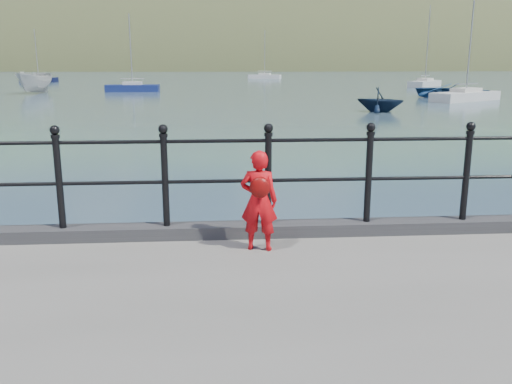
{
  "coord_description": "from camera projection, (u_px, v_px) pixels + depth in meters",
  "views": [
    {
      "loc": [
        0.0,
        -6.33,
        3.04
      ],
      "look_at": [
        0.45,
        -0.2,
        1.55
      ],
      "focal_mm": 38.0,
      "sensor_mm": 36.0,
      "label": 1
    }
  ],
  "objects": [
    {
      "name": "sailboat_far",
      "position": [
        425.0,
        84.0,
        64.86
      ],
      "size": [
        5.72,
        6.28,
        9.51
      ],
      "rotation": [
        0.0,
        0.0,
        0.87
      ],
      "color": "beige",
      "rests_on": "ground"
    },
    {
      "name": "launch_white",
      "position": [
        35.0,
        82.0,
        51.17
      ],
      "size": [
        2.95,
        5.63,
        2.07
      ],
      "primitive_type": "imported",
      "rotation": [
        0.0,
        0.0,
        -0.18
      ],
      "color": "beige",
      "rests_on": "ground"
    },
    {
      "name": "far_shore",
      "position": [
        300.0,
        118.0,
        246.93
      ],
      "size": [
        830.0,
        200.0,
        156.0
      ],
      "color": "#333A21",
      "rests_on": "ground"
    },
    {
      "name": "kerb",
      "position": [
        218.0,
        230.0,
        6.45
      ],
      "size": [
        60.0,
        0.3,
        0.15
      ],
      "primitive_type": "cube",
      "color": "#28282B",
      "rests_on": "quay"
    },
    {
      "name": "sailboat_deep",
      "position": [
        265.0,
        77.0,
        91.92
      ],
      "size": [
        5.71,
        3.22,
        8.19
      ],
      "rotation": [
        0.0,
        0.0,
        -0.31
      ],
      "color": "silver",
      "rests_on": "ground"
    },
    {
      "name": "launch_navy",
      "position": [
        380.0,
        100.0,
        32.72
      ],
      "size": [
        3.68,
        3.57,
        1.48
      ],
      "primitive_type": "imported",
      "rotation": [
        0.0,
        0.0,
        1.0
      ],
      "color": "black",
      "rests_on": "ground"
    },
    {
      "name": "launch_blue",
      "position": [
        453.0,
        91.0,
        44.7
      ],
      "size": [
        7.19,
        7.31,
        1.24
      ],
      "primitive_type": "imported",
      "rotation": [
        0.0,
        0.0,
        0.73
      ],
      "color": "navy",
      "rests_on": "ground"
    },
    {
      "name": "sailboat_near",
      "position": [
        466.0,
        97.0,
        41.8
      ],
      "size": [
        6.72,
        5.25,
        9.25
      ],
      "rotation": [
        0.0,
        0.0,
        0.57
      ],
      "color": "silver",
      "rests_on": "ground"
    },
    {
      "name": "ground",
      "position": [
        219.0,
        308.0,
        6.85
      ],
      "size": [
        600.0,
        600.0,
        0.0
      ],
      "primitive_type": "plane",
      "color": "#2D4251",
      "rests_on": "ground"
    },
    {
      "name": "child",
      "position": [
        259.0,
        200.0,
        5.89
      ],
      "size": [
        0.45,
        0.36,
        1.12
      ],
      "rotation": [
        0.0,
        0.0,
        2.94
      ],
      "color": "red",
      "rests_on": "quay"
    },
    {
      "name": "sailboat_left",
      "position": [
        39.0,
        80.0,
        78.03
      ],
      "size": [
        5.49,
        2.78,
        7.6
      ],
      "rotation": [
        0.0,
        0.0,
        -0.23
      ],
      "color": "black",
      "rests_on": "ground"
    },
    {
      "name": "sailboat_port",
      "position": [
        133.0,
        88.0,
        54.1
      ],
      "size": [
        5.25,
        1.75,
        7.69
      ],
      "rotation": [
        0.0,
        0.0,
        -0.01
      ],
      "color": "navy",
      "rests_on": "ground"
    },
    {
      "name": "railing",
      "position": [
        217.0,
        169.0,
        6.28
      ],
      "size": [
        18.11,
        0.11,
        1.2
      ],
      "color": "black",
      "rests_on": "kerb"
    }
  ]
}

